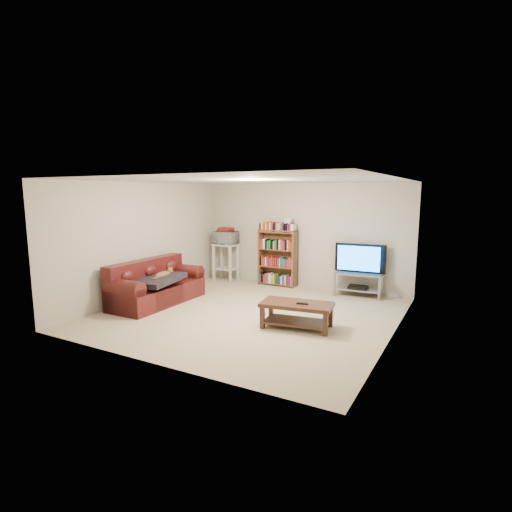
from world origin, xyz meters
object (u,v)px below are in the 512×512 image
Objects in this scene: tv_stand at (358,281)px; bookshelf at (278,257)px; coffee_table at (297,310)px; sofa at (155,288)px.

bookshelf reaches higher than tv_stand.
coffee_table is at bearing -101.74° from tv_stand.
sofa reaches higher than tv_stand.
tv_stand reaches higher than coffee_table.
tv_stand is at bearing -2.68° from bookshelf.
bookshelf is (1.49, 2.56, 0.38)m from sofa.
sofa is 1.52× the size of bookshelf.
sofa is at bearing 171.21° from coffee_table.
tv_stand is at bearing 73.64° from coffee_table.
bookshelf is at bearing 59.03° from sofa.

